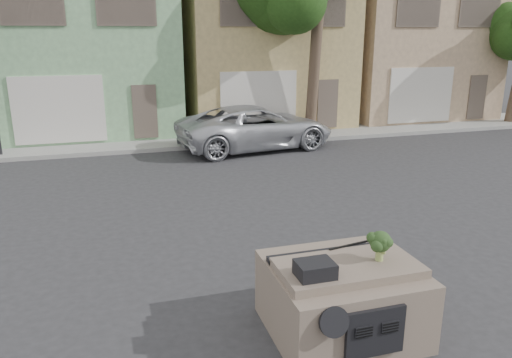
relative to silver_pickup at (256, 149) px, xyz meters
name	(u,v)px	position (x,y,z in m)	size (l,w,h in m)	color
ground_plane	(273,248)	(-2.24, -8.53, 0.00)	(120.00, 120.00, 0.00)	#303033
sidewalk	(187,140)	(-2.24, 1.97, 0.07)	(40.00, 3.00, 0.15)	gray
townhouse_mint	(86,41)	(-5.74, 5.97, 3.77)	(7.20, 8.20, 7.55)	#82B580
townhouse_tan	(255,40)	(1.76, 5.97, 3.77)	(7.20, 8.20, 7.55)	tan
townhouse_beige	(396,39)	(9.26, 5.97, 3.77)	(7.20, 8.20, 7.55)	tan
silver_pickup	(256,149)	(0.00, 0.00, 0.00)	(2.64, 5.71, 1.59)	silver
tree_near	(315,29)	(2.76, 1.27, 4.25)	(4.40, 4.00, 8.50)	#1F4013
car_dashboard	(342,295)	(-2.24, -11.53, 0.56)	(2.00, 1.80, 1.12)	#736355
instrument_hump	(315,269)	(-2.82, -11.88, 1.22)	(0.48, 0.38, 0.20)	black
wiper_arm	(349,245)	(-1.96, -11.15, 1.13)	(0.70, 0.03, 0.02)	black
broccoli	(380,246)	(-1.79, -11.70, 1.34)	(0.35, 0.35, 0.43)	#203617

